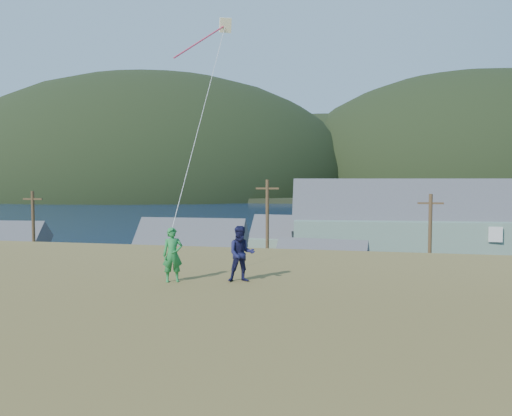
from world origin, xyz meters
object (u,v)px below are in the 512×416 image
at_px(shed_white, 320,272).
at_px(shed_palegreen_far, 297,243).
at_px(kite_flyer_green, 173,255).
at_px(wharf, 271,244).
at_px(lodge, 462,231).
at_px(kite_flyer_navy, 241,254).
at_px(shed_palegreen_near, 190,255).

bearing_deg(shed_white, shed_palegreen_far, 111.51).
height_order(shed_white, kite_flyer_green, kite_flyer_green).
bearing_deg(wharf, kite_flyer_green, -82.32).
xyz_separation_m(lodge, kite_flyer_green, (-15.06, -41.36, 3.28)).
bearing_deg(shed_palegreen_far, shed_white, -71.50).
bearing_deg(kite_flyer_green, kite_flyer_navy, -13.34).
bearing_deg(shed_palegreen_near, kite_flyer_navy, -69.49).
relative_size(wharf, shed_palegreen_far, 2.39).
relative_size(wharf, lodge, 0.74).
xyz_separation_m(kite_flyer_green, kite_flyer_navy, (1.80, 0.40, 0.02)).
bearing_deg(shed_palegreen_near, kite_flyer_green, -72.60).
xyz_separation_m(wharf, shed_palegreen_near, (-2.75, -27.69, 2.38)).
distance_m(shed_palegreen_near, shed_palegreen_far, 14.80).
xyz_separation_m(shed_palegreen_far, kite_flyer_green, (2.19, -43.80, 5.23)).
bearing_deg(kite_flyer_navy, wharf, 80.23).
bearing_deg(kite_flyer_navy, shed_palegreen_far, 76.04).
height_order(wharf, shed_palegreen_far, shed_palegreen_far).
height_order(wharf, kite_flyer_green, kite_flyer_green).
relative_size(shed_palegreen_near, kite_flyer_navy, 6.98).
height_order(shed_white, shed_palegreen_far, shed_palegreen_far).
distance_m(wharf, kite_flyer_green, 60.44).
bearing_deg(kite_flyer_green, shed_palegreen_far, 66.99).
distance_m(shed_palegreen_far, kite_flyer_green, 44.17).
relative_size(lodge, kite_flyer_green, 24.02).
xyz_separation_m(wharf, kite_flyer_navy, (9.82, -59.04, 7.50)).
distance_m(lodge, kite_flyer_navy, 43.18).
distance_m(wharf, shed_white, 32.73).
bearing_deg(shed_palegreen_far, kite_flyer_navy, -80.47).
bearing_deg(lodge, shed_palegreen_far, 166.50).
relative_size(shed_white, kite_flyer_navy, 5.38).
xyz_separation_m(shed_palegreen_far, kite_flyer_navy, (3.99, -43.40, 5.26)).
height_order(shed_palegreen_near, shed_white, shed_palegreen_near).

